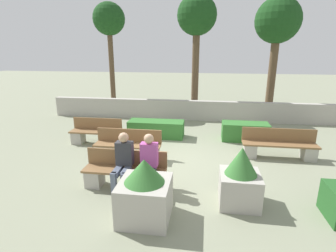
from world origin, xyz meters
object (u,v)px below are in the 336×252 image
at_px(planter_corner_left, 145,192).
at_px(tree_center_left, 197,19).
at_px(planter_corner_right, 240,179).
at_px(person_seated_man, 123,160).
at_px(bench_front, 125,174).
at_px(person_seated_woman, 148,161).
at_px(tree_leftmost, 109,22).
at_px(bench_left_side, 96,134).
at_px(bench_back, 128,148).
at_px(tree_center_right, 278,23).
at_px(bench_right_side, 279,147).

bearing_deg(planter_corner_left, tree_center_left, 86.68).
bearing_deg(planter_corner_right, tree_center_left, 99.55).
bearing_deg(person_seated_man, bench_front, 98.40).
distance_m(person_seated_woman, tree_leftmost, 9.30).
xyz_separation_m(bench_left_side, planter_corner_right, (4.44, -3.06, 0.24)).
bearing_deg(person_seated_man, bench_back, 104.08).
bearing_deg(bench_front, tree_center_left, 80.66).
relative_size(tree_leftmost, tree_center_left, 0.96).
bearing_deg(tree_center_left, tree_center_right, 7.67).
xyz_separation_m(bench_left_side, person_seated_woman, (2.47, -2.86, 0.42)).
bearing_deg(tree_leftmost, bench_back, -66.91).
relative_size(bench_back, tree_center_right, 0.36).
bearing_deg(planter_corner_left, planter_corner_right, 22.79).
bearing_deg(bench_left_side, planter_corner_right, -28.40).
bearing_deg(tree_center_left, bench_left_side, -122.94).
height_order(bench_left_side, tree_center_left, tree_center_left).
distance_m(planter_corner_left, tree_center_right, 10.68).
xyz_separation_m(planter_corner_right, tree_leftmost, (-5.54, 7.97, 3.82)).
relative_size(bench_left_side, bench_right_side, 0.81).
bearing_deg(tree_center_left, planter_corner_right, -80.45).
bearing_deg(tree_leftmost, bench_front, -68.66).
xyz_separation_m(person_seated_woman, tree_leftmost, (-3.58, 7.78, 3.63)).
xyz_separation_m(bench_right_side, person_seated_woman, (-3.41, -2.48, 0.40)).
height_order(bench_front, bench_right_side, same).
relative_size(bench_left_side, tree_center_left, 0.31).
distance_m(bench_front, planter_corner_right, 2.59).
xyz_separation_m(bench_back, person_seated_man, (0.44, -1.77, 0.42)).
bearing_deg(tree_center_left, tree_leftmost, 178.47).
height_order(person_seated_woman, tree_leftmost, tree_leftmost).
xyz_separation_m(bench_back, person_seated_woman, (1.02, -1.77, 0.41)).
height_order(person_seated_woman, tree_center_right, tree_center_right).
bearing_deg(planter_corner_left, person_seated_woman, 98.54).
xyz_separation_m(tree_leftmost, tree_center_right, (7.88, 0.38, -0.12)).
bearing_deg(planter_corner_right, bench_back, 146.66).
relative_size(planter_corner_right, tree_leftmost, 0.24).
height_order(person_seated_woman, planter_corner_right, person_seated_woman).
distance_m(planter_corner_right, tree_leftmost, 10.43).
bearing_deg(planter_corner_left, bench_back, 113.04).
bearing_deg(tree_center_right, bench_right_side, -98.90).
height_order(planter_corner_right, tree_leftmost, tree_leftmost).
bearing_deg(planter_corner_right, tree_center_right, 74.40).
xyz_separation_m(bench_back, tree_center_right, (5.32, 6.39, 3.92)).
xyz_separation_m(person_seated_woman, tree_center_right, (4.30, 8.16, 3.51)).
bearing_deg(bench_back, bench_left_side, 148.84).
distance_m(bench_right_side, person_seated_woman, 4.24).
height_order(person_seated_man, planter_corner_right, person_seated_man).
relative_size(bench_left_side, bench_back, 0.88).
bearing_deg(tree_center_right, bench_front, -121.39).
bearing_deg(person_seated_man, planter_corner_left, -53.27).
distance_m(planter_corner_left, tree_center_left, 9.48).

